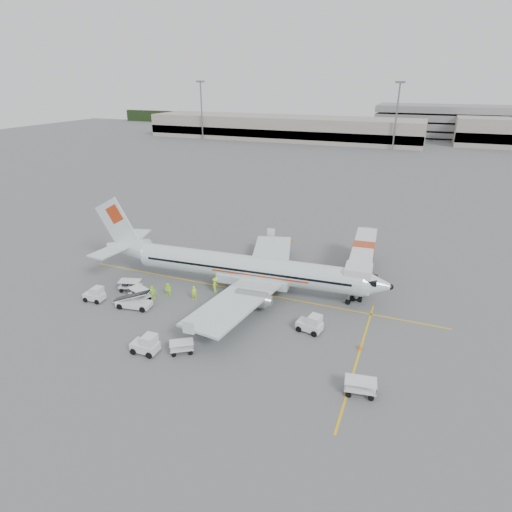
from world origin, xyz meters
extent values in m
plane|color=#56595B|center=(0.00, 0.00, 0.00)|extent=(360.00, 360.00, 0.00)
cube|color=yellow|center=(0.00, 0.00, 0.01)|extent=(44.00, 0.20, 0.01)
cube|color=yellow|center=(14.00, -8.00, 0.01)|extent=(0.20, 20.00, 0.01)
cone|color=#EB5A11|center=(13.90, -6.82, 0.32)|extent=(0.39, 0.39, 0.64)
cone|color=#EB5A11|center=(-0.24, 17.80, 0.27)|extent=(0.33, 0.33, 0.54)
cone|color=#EB5A11|center=(-1.60, -10.23, 0.35)|extent=(0.42, 0.42, 0.69)
imported|color=#ABF01B|center=(-5.08, -4.09, 0.84)|extent=(0.72, 0.61, 1.68)
imported|color=#ABF01B|center=(-8.26, -4.52, 0.82)|extent=(0.98, 0.88, 1.65)
imported|color=#ABF01B|center=(-3.71, -1.50, 0.92)|extent=(0.88, 1.28, 1.83)
imported|color=#ABF01B|center=(-9.47, -5.82, 0.86)|extent=(1.07, 0.62, 1.72)
camera|label=1|loc=(17.38, -41.34, 23.31)|focal=30.00mm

